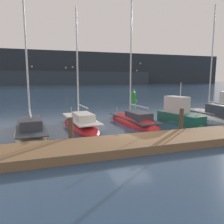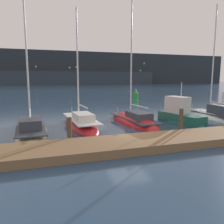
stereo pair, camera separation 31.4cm
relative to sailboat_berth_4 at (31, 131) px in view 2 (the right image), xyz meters
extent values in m
plane|color=navy|center=(6.10, -3.50, -0.14)|extent=(400.00, 400.00, 0.00)
cube|color=brown|center=(6.10, -5.29, 0.09)|extent=(46.84, 2.80, 0.45)
cylinder|color=#4C3D2D|center=(2.33, -3.64, 0.67)|extent=(0.28, 0.28, 1.62)
cylinder|color=#4C3D2D|center=(9.86, -3.64, 0.77)|extent=(0.28, 0.28, 1.82)
ellipsoid|color=beige|center=(-0.01, 0.09, -0.14)|extent=(2.68, 8.26, 1.17)
cube|color=#333842|center=(-0.01, 0.09, 0.38)|extent=(2.25, 6.94, 0.08)
cube|color=#333842|center=(0.05, -0.89, 0.75)|extent=(1.47, 2.68, 0.66)
cylinder|color=silver|center=(-0.04, 0.74, 5.24)|extent=(0.12, 0.12, 9.72)
cylinder|color=silver|center=(0.07, -1.12, 1.48)|extent=(0.32, 3.73, 0.09)
cylinder|color=silver|center=(-0.23, 3.83, 0.63)|extent=(0.04, 0.04, 0.50)
ellipsoid|color=red|center=(3.71, 0.94, -0.14)|extent=(2.67, 7.31, 1.26)
cube|color=silver|center=(3.71, 0.94, 0.53)|extent=(2.24, 6.14, 0.08)
cube|color=silver|center=(3.78, 0.08, 0.83)|extent=(1.44, 2.39, 0.51)
cylinder|color=silver|center=(3.66, 1.51, 4.81)|extent=(0.12, 0.12, 8.56)
cylinder|color=silver|center=(3.77, 0.16, 1.62)|extent=(0.31, 2.71, 0.09)
cylinder|color=silver|center=(3.44, 4.23, 0.78)|extent=(0.04, 0.04, 0.50)
ellipsoid|color=red|center=(8.31, 0.93, -0.14)|extent=(2.82, 7.67, 1.60)
cube|color=#333842|center=(8.31, 0.93, 0.32)|extent=(2.37, 6.45, 0.08)
cube|color=#333842|center=(8.38, 0.03, 0.66)|extent=(1.53, 2.50, 0.60)
cylinder|color=silver|center=(8.27, 1.53, 5.23)|extent=(0.12, 0.12, 9.82)
cylinder|color=silver|center=(8.38, 0.06, 1.45)|extent=(0.32, 2.95, 0.09)
cylinder|color=silver|center=(8.04, 4.38, 0.57)|extent=(0.04, 0.04, 0.50)
ellipsoid|color=#195647|center=(12.14, -0.38, -0.14)|extent=(2.48, 4.94, 1.13)
cube|color=#195647|center=(12.14, -0.38, 0.29)|extent=(2.27, 4.45, 0.86)
cube|color=silver|center=(12.05, 0.08, 1.44)|extent=(1.47, 2.25, 1.42)
cube|color=black|center=(11.87, 1.01, 1.65)|extent=(0.99, 0.46, 0.63)
cylinder|color=silver|center=(12.13, -0.29, 2.76)|extent=(0.07, 0.07, 1.22)
cylinder|color=silver|center=(12.53, -2.33, 1.02)|extent=(0.04, 0.04, 0.60)
ellipsoid|color=white|center=(16.67, 0.74, -0.14)|extent=(2.65, 8.04, 1.40)
cube|color=#333842|center=(16.67, 0.74, 0.33)|extent=(2.23, 6.75, 0.08)
cube|color=#333842|center=(16.61, -0.21, 0.82)|extent=(1.45, 2.61, 0.89)
cylinder|color=silver|center=(16.70, 1.37, 5.43)|extent=(0.12, 0.12, 10.19)
cylinder|color=silver|center=(16.59, -0.48, 1.41)|extent=(0.32, 3.70, 0.09)
cylinder|color=silver|center=(16.89, 4.37, 0.58)|extent=(0.04, 0.04, 0.50)
cylinder|color=green|center=(15.79, 17.65, -0.06)|extent=(1.18, 1.18, 0.16)
cylinder|color=green|center=(15.79, 17.65, 0.67)|extent=(0.78, 0.78, 1.29)
cone|color=green|center=(15.79, 17.65, 1.56)|extent=(0.55, 0.55, 0.50)
sphere|color=#F9EAB7|center=(15.79, 17.65, 1.86)|extent=(0.16, 0.16, 0.16)
cube|color=#232B33|center=(6.10, 123.99, 9.73)|extent=(240.00, 16.00, 19.73)
cube|color=#2C363F|center=(-5.23, 113.99, 3.72)|extent=(144.00, 10.00, 7.72)
cube|color=#F4DB8C|center=(-2.59, 115.94, 10.23)|extent=(0.80, 0.10, 0.80)
cube|color=#F4DB8C|center=(10.32, 115.94, 2.64)|extent=(0.80, 0.10, 0.80)
cube|color=#F4DB8C|center=(61.70, 115.94, 8.72)|extent=(0.80, 0.10, 0.80)
cube|color=#F4DB8C|center=(-17.47, 115.94, 3.41)|extent=(0.80, 0.10, 0.80)
cube|color=#F4DB8C|center=(64.23, 115.94, 13.31)|extent=(0.80, 0.10, 0.80)
cube|color=#F4DB8C|center=(16.16, 115.94, 9.90)|extent=(0.80, 0.10, 0.80)
cube|color=#F4DB8C|center=(20.11, 115.94, 10.28)|extent=(0.80, 0.10, 0.80)
camera|label=1|loc=(0.70, -16.11, 3.71)|focal=35.00mm
camera|label=2|loc=(1.00, -16.20, 3.71)|focal=35.00mm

